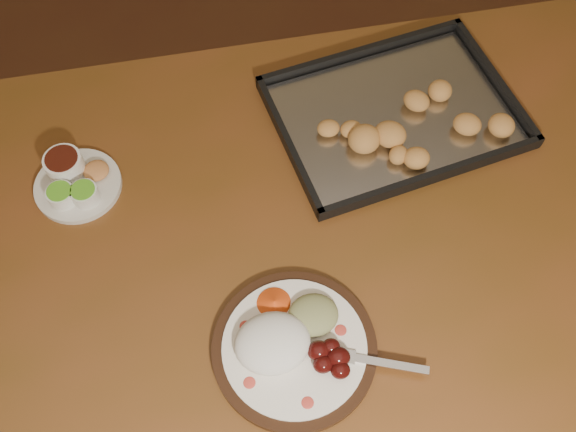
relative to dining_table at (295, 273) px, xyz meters
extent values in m
cube|color=brown|center=(0.00, 0.00, 0.08)|extent=(1.51, 0.91, 0.04)
cylinder|color=#4D3417|center=(0.68, 0.38, -0.30)|extent=(0.07, 0.07, 0.71)
cylinder|color=black|center=(-0.04, -0.16, 0.10)|extent=(0.24, 0.24, 0.01)
cylinder|color=white|center=(-0.04, -0.16, 0.11)|extent=(0.21, 0.21, 0.01)
ellipsoid|color=#C73B2F|center=(-0.11, -0.20, 0.11)|extent=(0.02, 0.02, 0.00)
ellipsoid|color=#C73B2F|center=(-0.03, -0.25, 0.11)|extent=(0.02, 0.02, 0.00)
ellipsoid|color=#C73B2F|center=(0.04, -0.15, 0.11)|extent=(0.02, 0.02, 0.00)
ellipsoid|color=#C73B2F|center=(-0.10, -0.12, 0.11)|extent=(0.02, 0.02, 0.00)
ellipsoid|color=white|center=(-0.07, -0.16, 0.13)|extent=(0.14, 0.13, 0.05)
ellipsoid|color=#4E0D0B|center=(0.00, -0.20, 0.13)|extent=(0.03, 0.03, 0.02)
ellipsoid|color=#4E0D0B|center=(0.02, -0.20, 0.13)|extent=(0.03, 0.03, 0.02)
ellipsoid|color=#4E0D0B|center=(0.01, -0.18, 0.13)|extent=(0.03, 0.03, 0.02)
ellipsoid|color=#4E0D0B|center=(0.02, -0.21, 0.13)|extent=(0.03, 0.03, 0.02)
ellipsoid|color=#4E0D0B|center=(0.00, -0.18, 0.13)|extent=(0.03, 0.03, 0.02)
ellipsoid|color=tan|center=(0.00, -0.13, 0.12)|extent=(0.09, 0.09, 0.03)
cone|color=#DB4513|center=(-0.05, -0.10, 0.12)|extent=(0.06, 0.06, 0.02)
cube|color=silver|center=(0.09, -0.22, 0.12)|extent=(0.11, 0.05, 0.00)
cube|color=silver|center=(0.03, -0.19, 0.12)|extent=(0.04, 0.03, 0.00)
cylinder|color=silver|center=(0.01, -0.19, 0.12)|extent=(0.03, 0.01, 0.00)
cylinder|color=silver|center=(0.01, -0.19, 0.12)|extent=(0.03, 0.01, 0.00)
cylinder|color=silver|center=(0.01, -0.18, 0.12)|extent=(0.03, 0.01, 0.00)
cylinder|color=silver|center=(0.02, -0.18, 0.12)|extent=(0.03, 0.01, 0.00)
cylinder|color=beige|center=(-0.33, 0.18, 0.10)|extent=(0.14, 0.14, 0.01)
cylinder|color=white|center=(-0.36, 0.16, 0.12)|extent=(0.05, 0.05, 0.03)
cylinder|color=#55AA22|center=(-0.36, 0.16, 0.13)|extent=(0.04, 0.04, 0.00)
cylinder|color=white|center=(-0.32, 0.15, 0.12)|extent=(0.05, 0.05, 0.03)
cylinder|color=#55AA22|center=(-0.32, 0.15, 0.13)|extent=(0.04, 0.04, 0.00)
cylinder|color=white|center=(-0.35, 0.21, 0.13)|extent=(0.06, 0.06, 0.04)
cylinder|color=#38110A|center=(-0.35, 0.21, 0.14)|extent=(0.05, 0.05, 0.00)
ellipsoid|color=#C97B47|center=(-0.30, 0.20, 0.12)|extent=(0.04, 0.04, 0.02)
cube|color=black|center=(0.23, 0.22, 0.10)|extent=(0.46, 0.37, 0.01)
cube|color=black|center=(0.20, 0.37, 0.11)|extent=(0.41, 0.08, 0.02)
cube|color=black|center=(0.25, 0.08, 0.11)|extent=(0.41, 0.08, 0.02)
cube|color=black|center=(0.43, 0.26, 0.11)|extent=(0.06, 0.30, 0.02)
cube|color=black|center=(0.03, 0.19, 0.11)|extent=(0.06, 0.30, 0.02)
cube|color=silver|center=(0.23, 0.22, 0.11)|extent=(0.43, 0.34, 0.00)
ellipsoid|color=#CB7D47|center=(0.28, 0.23, 0.12)|extent=(0.05, 0.04, 0.03)
ellipsoid|color=#CB7D47|center=(0.31, 0.28, 0.12)|extent=(0.06, 0.06, 0.03)
ellipsoid|color=#CB7D47|center=(0.23, 0.31, 0.12)|extent=(0.06, 0.06, 0.03)
ellipsoid|color=#CB7D47|center=(0.18, 0.26, 0.12)|extent=(0.06, 0.06, 0.03)
ellipsoid|color=#CB7D47|center=(0.15, 0.26, 0.12)|extent=(0.06, 0.06, 0.03)
ellipsoid|color=#CB7D47|center=(0.18, 0.21, 0.12)|extent=(0.05, 0.04, 0.03)
ellipsoid|color=#CB7D47|center=(0.15, 0.17, 0.12)|extent=(0.06, 0.06, 0.03)
ellipsoid|color=#CB7D47|center=(0.22, 0.13, 0.12)|extent=(0.06, 0.06, 0.03)
ellipsoid|color=#CB7D47|center=(0.27, 0.18, 0.12)|extent=(0.06, 0.06, 0.03)
ellipsoid|color=#CB7D47|center=(0.31, 0.19, 0.12)|extent=(0.06, 0.06, 0.03)
camera|label=1|loc=(-0.10, -0.45, 1.01)|focal=40.00mm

